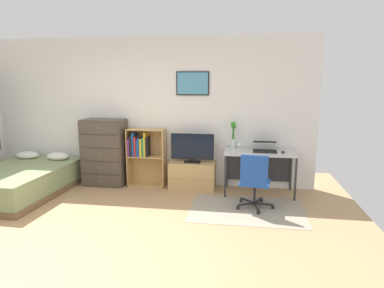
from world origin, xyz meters
name	(u,v)px	position (x,y,z in m)	size (l,w,h in m)	color
ground_plane	(93,238)	(0.00, 0.00, 0.00)	(7.20, 7.20, 0.00)	tan
wall_back_with_posters	(147,112)	(0.01, 2.43, 1.35)	(6.12, 0.09, 2.70)	white
area_rug	(247,210)	(1.87, 1.24, 0.00)	(1.70, 1.20, 0.01)	#9E937F
bed	(18,181)	(-1.99, 1.37, 0.23)	(1.51, 2.03, 0.59)	brown
dresser	(105,152)	(-0.75, 2.15, 0.61)	(0.78, 0.46, 1.23)	#4C4238
bookshelf	(144,152)	(-0.02, 2.22, 0.62)	(0.69, 0.30, 1.06)	tan
tv_stand	(192,175)	(0.90, 2.17, 0.24)	(0.82, 0.41, 0.48)	tan
television	(192,148)	(0.90, 2.15, 0.74)	(0.76, 0.16, 0.52)	black
desk	(259,158)	(2.07, 2.14, 0.61)	(1.19, 0.63, 0.74)	silver
office_chair	(254,180)	(1.97, 1.29, 0.46)	(0.57, 0.58, 0.86)	#232326
laptop	(265,147)	(2.16, 2.13, 0.81)	(0.41, 0.44, 0.17)	black
computer_mouse	(283,152)	(2.45, 1.99, 0.76)	(0.06, 0.10, 0.03)	#262628
bamboo_vase	(233,133)	(1.61, 2.28, 1.01)	(0.09, 0.10, 0.47)	silver
wine_glass	(239,144)	(1.73, 1.97, 0.87)	(0.07, 0.07, 0.18)	silver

